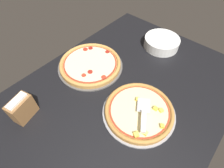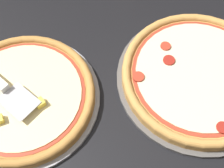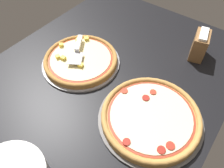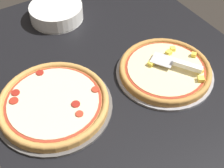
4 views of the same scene
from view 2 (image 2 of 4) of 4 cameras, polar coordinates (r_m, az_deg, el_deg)
ground_plane at (r=80.49cm, az=-4.73°, el=-3.20°), size 146.03×105.51×3.60cm
pizza_pan_front at (r=80.99cm, az=-15.76°, el=-2.67°), size 37.97×37.97×1.00cm
pizza_front at (r=79.28cm, az=-16.14°, el=-2.02°), size 35.69×35.69×3.85cm
pizza_pan_back at (r=83.67cm, az=15.23°, el=0.90°), size 41.59×41.59×1.00cm
pizza_back at (r=81.90cm, az=15.58°, el=1.65°), size 39.09×39.09×3.19cm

